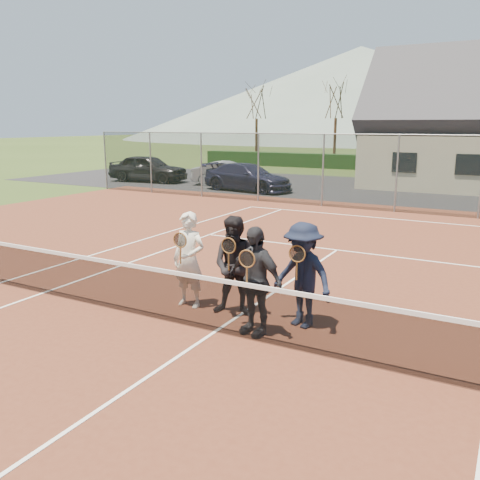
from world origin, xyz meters
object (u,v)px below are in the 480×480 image
at_px(car_c, 248,177).
at_px(car_b, 229,173).
at_px(player_a, 189,260).
at_px(player_d, 303,275).
at_px(player_b, 236,266).
at_px(car_a, 148,168).
at_px(player_c, 255,281).
at_px(tennis_net, 215,302).

bearing_deg(car_c, car_b, 59.69).
xyz_separation_m(player_a, player_d, (2.23, 0.10, -0.00)).
bearing_deg(player_b, car_a, 132.71).
distance_m(car_b, player_c, 20.93).
height_order(tennis_net, player_c, player_c).
relative_size(player_b, player_d, 1.00).
distance_m(car_a, player_a, 21.90).
relative_size(car_c, tennis_net, 0.42).
height_order(player_a, player_b, same).
relative_size(car_b, car_c, 0.84).
xyz_separation_m(player_b, player_d, (1.25, 0.04, -0.00)).
distance_m(player_b, player_d, 1.25).
height_order(car_a, player_c, player_c).
relative_size(car_c, player_b, 2.70).
xyz_separation_m(car_b, player_d, (11.38, -17.25, 0.25)).
bearing_deg(car_c, player_c, -143.95).
bearing_deg(player_a, car_b, 117.82).
distance_m(car_a, tennis_net, 23.26).
distance_m(player_a, player_c, 1.75).
bearing_deg(tennis_net, player_b, 96.40).
bearing_deg(car_a, car_b, -88.35).
bearing_deg(player_b, player_c, -42.17).
relative_size(car_b, player_b, 2.26).
distance_m(car_c, player_a, 17.22).
height_order(player_a, player_c, same).
bearing_deg(car_b, tennis_net, -166.34).
xyz_separation_m(car_a, player_b, (15.27, -16.54, 0.11)).
distance_m(car_b, tennis_net, 20.89).
bearing_deg(tennis_net, car_a, 131.37).
bearing_deg(player_c, player_b, 137.83).
bearing_deg(player_c, car_b, 121.13).
bearing_deg(car_a, player_c, -143.81).
height_order(car_b, car_c, car_c).
bearing_deg(player_a, player_d, 2.58).
bearing_deg(player_d, car_a, 135.03).
bearing_deg(player_b, player_d, 1.95).
relative_size(car_a, player_d, 2.64).
bearing_deg(car_b, player_d, -162.27).
relative_size(tennis_net, player_a, 6.49).
distance_m(tennis_net, player_b, 0.99).
bearing_deg(car_b, player_b, -165.32).
bearing_deg(car_b, player_c, -164.56).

